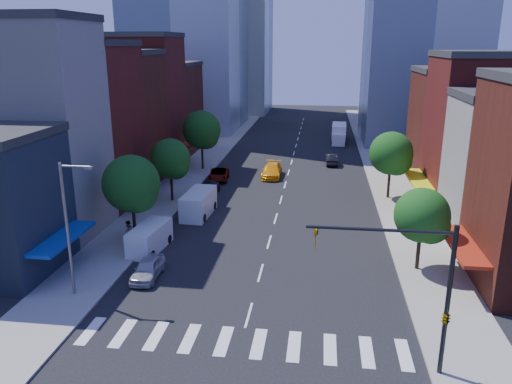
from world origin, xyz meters
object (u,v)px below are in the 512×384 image
(parked_car_second, at_px, (203,203))
(pedestrian_near, at_px, (136,234))
(traffic_car_oncoming, at_px, (331,159))
(traffic_car_far, at_px, (341,134))
(parked_car_rear, at_px, (207,189))
(pedestrian_far, at_px, (128,232))
(box_truck, at_px, (339,134))
(cargo_van_far, at_px, (198,204))
(parked_car_front, at_px, (148,268))
(parked_car_third, at_px, (218,175))
(cargo_van_near, at_px, (149,238))
(taxi, at_px, (272,171))

(parked_car_second, xyz_separation_m, pedestrian_near, (-3.52, -9.53, 0.16))
(traffic_car_oncoming, distance_m, traffic_car_far, 20.40)
(parked_car_rear, bearing_deg, traffic_car_oncoming, 56.20)
(parked_car_second, relative_size, pedestrian_far, 2.54)
(box_truck, xyz_separation_m, pedestrian_far, (-18.71, -47.46, -0.36))
(box_truck, bearing_deg, cargo_van_far, -108.21)
(traffic_car_oncoming, bearing_deg, parked_car_front, 67.25)
(parked_car_rear, height_order, pedestrian_near, pedestrian_near)
(parked_car_second, distance_m, parked_car_rear, 5.38)
(parked_car_front, distance_m, pedestrian_far, 6.97)
(parked_car_third, bearing_deg, box_truck, 54.12)
(parked_car_second, xyz_separation_m, traffic_car_far, (15.06, 42.19, -0.06))
(cargo_van_far, bearing_deg, traffic_car_far, 73.63)
(cargo_van_near, distance_m, pedestrian_far, 2.45)
(taxi, bearing_deg, parked_car_second, -111.41)
(cargo_van_far, distance_m, pedestrian_far, 8.80)
(parked_car_second, height_order, cargo_van_far, cargo_van_far)
(parked_car_second, height_order, pedestrian_near, pedestrian_near)
(pedestrian_far, bearing_deg, cargo_van_near, 54.79)
(parked_car_second, distance_m, parked_car_third, 11.61)
(traffic_car_oncoming, bearing_deg, parked_car_third, 33.82)
(pedestrian_far, bearing_deg, traffic_car_oncoming, 142.58)
(parked_car_front, height_order, pedestrian_near, pedestrian_near)
(cargo_van_near, bearing_deg, box_truck, 77.07)
(parked_car_rear, relative_size, traffic_car_oncoming, 1.04)
(parked_car_third, xyz_separation_m, box_truck, (15.34, 26.50, 0.76))
(traffic_car_far, height_order, pedestrian_near, pedestrian_near)
(taxi, bearing_deg, pedestrian_far, -112.45)
(pedestrian_near, height_order, pedestrian_far, pedestrian_far)
(cargo_van_near, bearing_deg, taxi, 78.73)
(taxi, bearing_deg, parked_car_rear, -125.88)
(parked_car_third, distance_m, cargo_van_near, 22.10)
(parked_car_third, bearing_deg, parked_car_second, -91.75)
(cargo_van_far, xyz_separation_m, traffic_car_far, (15.18, 43.77, -0.46))
(parked_car_second, distance_m, cargo_van_near, 10.68)
(parked_car_rear, distance_m, pedestrian_far, 15.10)
(taxi, height_order, box_truck, box_truck)
(parked_car_rear, xyz_separation_m, traffic_car_oncoming, (13.91, 16.57, 0.06))
(parked_car_third, distance_m, parked_car_rear, 6.26)
(parked_car_third, relative_size, traffic_car_far, 1.17)
(parked_car_second, distance_m, cargo_van_far, 1.63)
(parked_car_third, height_order, box_truck, box_truck)
(cargo_van_far, xyz_separation_m, box_truck, (14.63, 39.66, 0.26))
(parked_car_front, xyz_separation_m, traffic_car_far, (15.53, 57.45, 0.01))
(parked_car_third, bearing_deg, pedestrian_near, -103.10)
(pedestrian_near, bearing_deg, traffic_car_oncoming, 2.18)
(cargo_van_far, bearing_deg, parked_car_front, -88.73)
(traffic_car_oncoming, bearing_deg, box_truck, -97.65)
(traffic_car_far, xyz_separation_m, pedestrian_near, (-18.58, -51.72, 0.23))
(parked_car_second, bearing_deg, box_truck, 73.70)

